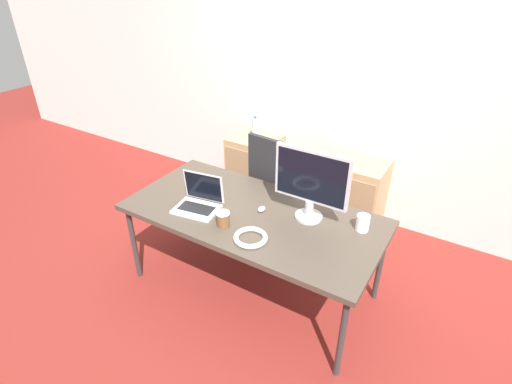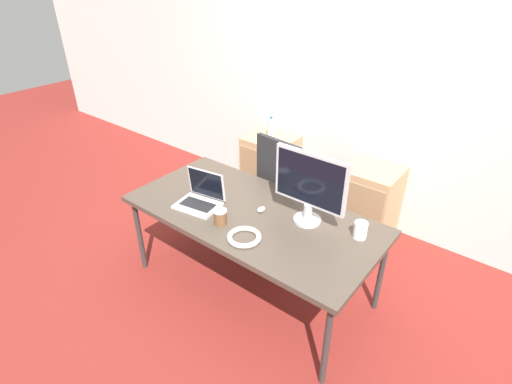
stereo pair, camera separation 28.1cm
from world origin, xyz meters
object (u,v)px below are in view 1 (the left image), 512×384
laptop_center (199,201)px  coffee_cup_white (363,223)px  water_bottle (255,128)px  office_chair (282,201)px  monitor (311,183)px  coffee_cup_brown (223,219)px  cable_coil (251,238)px  mouse (262,209)px  cabinet_left (255,167)px  cabinet_right (356,196)px

laptop_center → coffee_cup_white: laptop_center is taller
water_bottle → coffee_cup_white: (1.46, -1.01, -0.04)m
office_chair → monitor: bearing=-48.3°
water_bottle → coffee_cup_white: size_ratio=1.94×
coffee_cup_white → coffee_cup_brown: (-0.82, -0.45, -0.00)m
cable_coil → mouse: bearing=109.1°
water_bottle → cable_coil: (0.89, -1.49, -0.08)m
coffee_cup_brown → mouse: bearing=66.2°
laptop_center → cable_coil: laptop_center is taller
office_chair → mouse: (0.18, -0.66, 0.34)m
office_chair → water_bottle: bearing=140.1°
office_chair → monitor: monitor is taller
coffee_cup_white → mouse: bearing=-167.4°
cabinet_left → monitor: 1.65m
office_chair → water_bottle: size_ratio=4.73×
water_bottle → coffee_cup_white: 1.78m
office_chair → mouse: size_ratio=14.66×
cabinet_right → water_bottle: 1.20m
laptop_center → mouse: laptop_center is taller
mouse → cabinet_right: bearing=73.4°
coffee_cup_white → cabinet_left: bearing=145.6°
cabinet_right → monitor: 1.24m
cabinet_left → coffee_cup_white: (1.46, -1.00, 0.41)m
monitor → cable_coil: bearing=-116.3°
coffee_cup_brown → water_bottle: bearing=113.9°
cabinet_right → monitor: size_ratio=1.31×
monitor → mouse: size_ratio=7.43×
monitor → coffee_cup_brown: 0.64m
office_chair → cable_coil: size_ratio=4.68×
cabinet_right → water_bottle: size_ratio=3.14×
monitor → cabinet_left: bearing=136.0°
water_bottle → coffee_cup_brown: 1.59m
mouse → coffee_cup_white: coffee_cup_white is taller
office_chair → monitor: (0.50, -0.56, 0.60)m
cabinet_left → laptop_center: size_ratio=2.00×
water_bottle → coffee_cup_brown: size_ratio=2.11×
cabinet_left → laptop_center: bearing=-75.1°
office_chair → laptop_center: (-0.24, -0.86, 0.37)m
cable_coil → monitor: bearing=63.7°
cabinet_right → coffee_cup_white: bearing=-71.0°
cabinet_left → mouse: mouse is taller
coffee_cup_white → cabinet_right: bearing=109.0°
office_chair → water_bottle: 0.88m
cabinet_left → cable_coil: bearing=-59.2°
mouse → coffee_cup_white: size_ratio=0.63×
monitor → water_bottle: bearing=136.0°
cabinet_left → mouse: 1.44m
coffee_cup_white → coffee_cup_brown: 0.93m
cabinet_right → cable_coil: bearing=-98.9°
office_chair → cabinet_right: office_chair is taller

